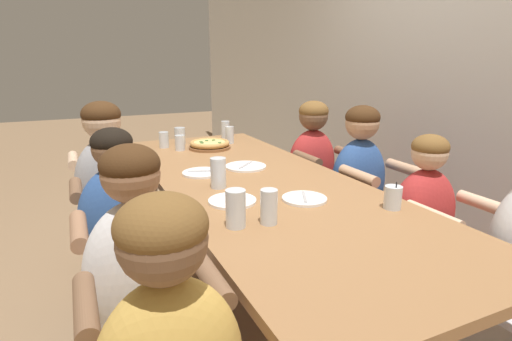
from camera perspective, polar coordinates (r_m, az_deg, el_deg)
ground_plane at (r=2.46m, az=-0.00°, el=-19.47°), size 18.00×18.00×0.00m
restaurant_back_panel at (r=2.95m, az=28.23°, el=17.50°), size 10.00×0.06×3.20m
dining_table at (r=2.12m, az=-0.00°, el=-3.18°), size 2.59×0.95×0.80m
pizza_board_main at (r=2.86m, az=-6.63°, el=3.71°), size 0.30×0.30×0.06m
empty_plate_a at (r=2.34m, az=-1.48°, el=0.58°), size 0.24×0.24×0.02m
empty_plate_b at (r=2.23m, az=-7.74°, el=-0.31°), size 0.22×0.22×0.02m
empty_plate_c at (r=1.78m, az=-3.41°, el=-4.33°), size 0.21×0.21×0.02m
empty_plate_d at (r=1.81m, az=6.93°, el=-4.01°), size 0.20×0.20×0.02m
cocktail_glass_blue at (r=1.78m, az=18.96°, el=-3.81°), size 0.07×0.07×0.12m
drinking_glass_a at (r=1.96m, az=-5.41°, el=-0.34°), size 0.08×0.08×0.15m
drinking_glass_b at (r=3.14m, az=-4.39°, el=5.70°), size 0.07×0.07×0.15m
drinking_glass_c at (r=1.53m, az=1.86°, el=-5.54°), size 0.07×0.07×0.14m
drinking_glass_d at (r=3.03m, az=-10.81°, el=4.87°), size 0.08×0.08×0.13m
drinking_glass_e at (r=2.94m, az=-13.02°, el=4.16°), size 0.07×0.07×0.11m
drinking_glass_f at (r=2.82m, az=-10.80°, el=3.75°), size 0.07×0.07×0.11m
drinking_glass_g at (r=1.50m, az=-2.92°, el=-5.76°), size 0.08×0.08×0.15m
drinking_glass_h at (r=3.01m, az=-3.79°, el=4.94°), size 0.06×0.06×0.13m
diner_near_midleft at (r=2.53m, az=-20.05°, el=-5.11°), size 0.51×0.40×1.19m
diner_far_midright at (r=2.24m, az=22.26°, el=-10.18°), size 0.51×0.40×1.07m
diner_far_midleft at (r=2.96m, az=7.88°, el=-1.94°), size 0.51×0.40×1.14m
diner_near_midright at (r=1.55m, az=-15.81°, el=-19.81°), size 0.51×0.40×1.16m
diner_near_center at (r=2.07m, az=-18.54°, el=-11.11°), size 0.51×0.40×1.12m
diner_far_center at (r=2.56m, az=14.19°, el=-4.98°), size 0.51×0.40×1.16m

